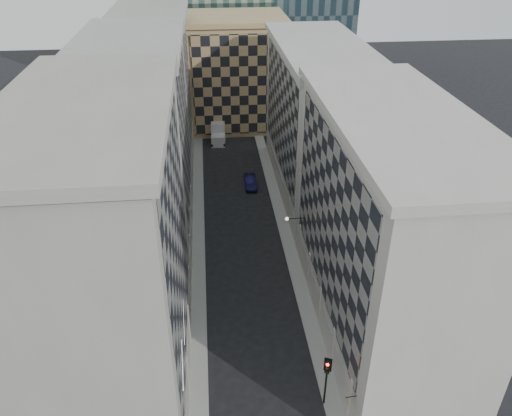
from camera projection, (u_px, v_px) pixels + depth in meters
sidewalk_west at (198, 240)px, 58.91m from camera, size 1.50×100.00×0.15m
sidewalk_east at (286, 235)px, 59.83m from camera, size 1.50×100.00×0.15m
bldg_left_a at (112, 259)px, 36.17m from camera, size 10.80×22.80×23.70m
bldg_left_b at (141, 144)px, 55.24m from camera, size 10.80×22.80×22.70m
bldg_left_c at (156, 88)px, 74.30m from camera, size 10.80×22.80×21.70m
bldg_right_a at (383, 229)px, 42.25m from camera, size 10.80×26.80×20.70m
bldg_right_b at (317, 121)px, 65.58m from camera, size 10.80×28.80×19.70m
tan_block at (236, 72)px, 87.16m from camera, size 16.80×14.80×18.80m
flagpoles_left at (183, 342)px, 34.28m from camera, size 0.10×6.33×2.33m
bracket_lamp at (289, 219)px, 51.49m from camera, size 1.98×0.36×0.36m
traffic_light at (327, 373)px, 37.60m from camera, size 0.59×0.58×4.76m
box_truck at (218, 133)px, 84.09m from camera, size 2.59×5.82×3.14m
dark_car at (250, 182)px, 70.31m from camera, size 1.59×4.54×1.49m
shop_sign at (348, 401)px, 35.14m from camera, size 0.82×0.72×0.80m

